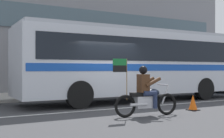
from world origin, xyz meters
name	(u,v)px	position (x,y,z in m)	size (l,w,h in m)	color
ground_plane	(108,107)	(0.00, 0.00, 0.00)	(60.00, 60.00, 0.00)	#3D3D3F
sidewalk_curb	(63,95)	(0.00, 5.10, 0.07)	(28.00, 3.80, 0.15)	#B7B2A8
lane_center_stripe	(115,109)	(0.00, -0.60, 0.00)	(26.60, 0.14, 0.01)	silver
transit_bus	(138,60)	(2.23, 1.19, 1.88)	(10.98, 2.64, 3.22)	silver
motorcycle_with_rider	(146,95)	(-0.04, -2.56, 0.67)	(2.18, 0.68, 1.78)	black
traffic_cone	(193,103)	(2.18, -2.32, 0.26)	(0.36, 0.36, 0.55)	#EA590F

